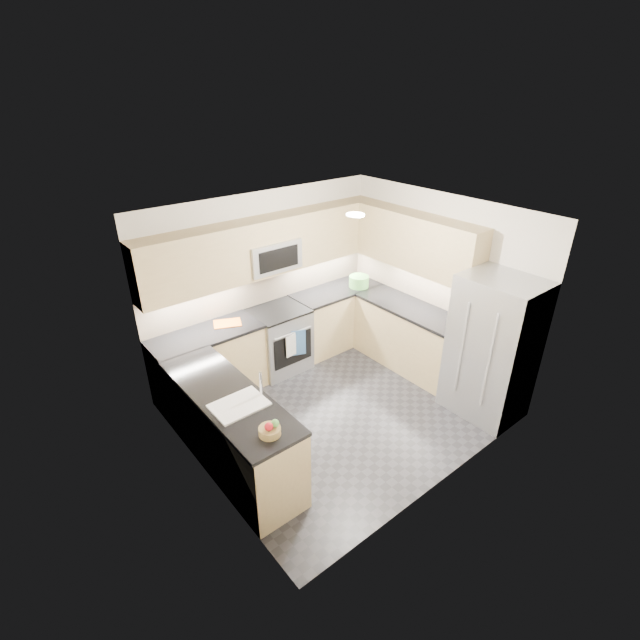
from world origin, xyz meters
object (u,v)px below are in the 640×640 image
at_px(utensil_bowl, 359,281).
at_px(microwave, 270,255).
at_px(fruit_basket, 270,431).
at_px(gas_range, 279,340).
at_px(refrigerator, 492,348).
at_px(cutting_board, 227,323).

bearing_deg(utensil_bowl, microwave, 170.20).
bearing_deg(fruit_basket, microwave, 55.61).
bearing_deg(fruit_basket, utensil_bowl, 33.64).
bearing_deg(utensil_bowl, gas_range, 175.17).
distance_m(microwave, fruit_basket, 2.74).
distance_m(refrigerator, cutting_board, 3.33).
bearing_deg(gas_range, refrigerator, -59.12).
bearing_deg(microwave, fruit_basket, -124.39).
distance_m(utensil_bowl, fruit_basket, 3.50).
relative_size(gas_range, microwave, 1.20).
xyz_separation_m(refrigerator, cutting_board, (-2.20, 2.49, 0.05)).
xyz_separation_m(utensil_bowl, fruit_basket, (-2.91, -1.94, -0.05)).
bearing_deg(microwave, refrigerator, -60.38).
relative_size(microwave, fruit_basket, 3.77).
relative_size(cutting_board, fruit_basket, 1.73).
xyz_separation_m(refrigerator, fruit_basket, (-2.94, 0.37, 0.08)).
xyz_separation_m(microwave, cutting_board, (-0.75, -0.06, -0.75)).
height_order(microwave, cutting_board, microwave).
height_order(refrigerator, cutting_board, refrigerator).
bearing_deg(cutting_board, gas_range, -5.27).
bearing_deg(cutting_board, refrigerator, -48.60).
xyz_separation_m(gas_range, utensil_bowl, (1.42, -0.12, 0.57)).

